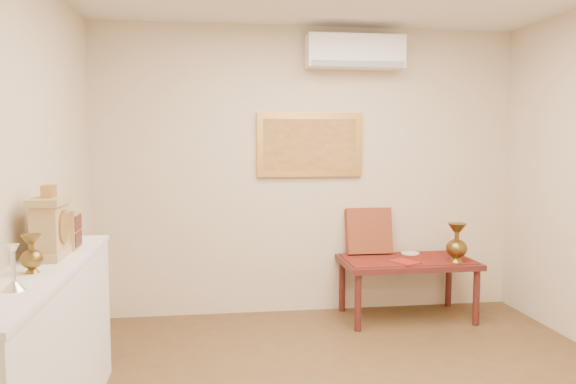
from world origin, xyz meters
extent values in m
cube|color=beige|center=(0.00, 2.25, 1.35)|extent=(4.00, 0.02, 2.70)
cube|color=maroon|center=(0.85, 1.88, 0.55)|extent=(1.14, 0.59, 0.01)
cylinder|color=silver|center=(0.96, 2.08, 0.56)|extent=(0.17, 0.17, 0.01)
cube|color=maroon|center=(0.77, 1.72, 0.56)|extent=(0.27, 0.30, 0.01)
cube|color=#5F1315|center=(0.56, 2.16, 0.78)|extent=(0.44, 0.19, 0.45)
cube|color=white|center=(-1.82, 0.00, 0.47)|extent=(0.35, 2.00, 0.95)
cube|color=white|center=(-1.82, 0.00, 0.96)|extent=(0.37, 2.02, 0.03)
cube|color=tan|center=(-1.83, 0.28, 1.00)|extent=(0.16, 0.36, 0.05)
cube|color=tan|center=(-1.83, 0.28, 1.16)|extent=(0.14, 0.30, 0.25)
cylinder|color=beige|center=(-1.76, 0.28, 1.16)|extent=(0.01, 0.17, 0.17)
cylinder|color=#B6823A|center=(-1.75, 0.28, 1.16)|extent=(0.01, 0.19, 0.19)
cube|color=tan|center=(-1.83, 0.28, 1.30)|extent=(0.17, 0.34, 0.04)
cube|color=#B6823A|center=(-1.83, 0.28, 1.35)|extent=(0.06, 0.11, 0.07)
cube|color=tan|center=(-1.81, 0.52, 1.09)|extent=(0.15, 0.20, 0.22)
cube|color=#4D1A17|center=(-1.74, 0.52, 1.04)|extent=(0.01, 0.17, 0.09)
cube|color=#4D1A17|center=(-1.74, 0.52, 1.14)|extent=(0.01, 0.17, 0.09)
cube|color=tan|center=(-1.81, 0.52, 1.21)|extent=(0.16, 0.21, 0.02)
cube|color=#4D1A17|center=(0.85, 1.88, 0.53)|extent=(1.20, 0.70, 0.05)
cylinder|color=#4D1A17|center=(0.31, 1.59, 0.25)|extent=(0.06, 0.06, 0.50)
cylinder|color=#4D1A17|center=(1.39, 1.59, 0.25)|extent=(0.06, 0.06, 0.50)
cylinder|color=#4D1A17|center=(0.31, 2.17, 0.25)|extent=(0.06, 0.06, 0.50)
cylinder|color=#4D1A17|center=(1.39, 2.17, 0.25)|extent=(0.06, 0.06, 0.50)
cube|color=#B6823A|center=(0.00, 2.23, 1.60)|extent=(1.00, 0.05, 0.60)
cube|color=#B8823F|center=(0.00, 2.20, 1.60)|extent=(0.88, 0.01, 0.48)
cube|color=white|center=(0.40, 2.12, 2.45)|extent=(0.90, 0.24, 0.30)
cube|color=gray|center=(0.40, 2.00, 2.33)|extent=(0.86, 0.02, 0.05)
camera|label=1|loc=(-0.95, -2.99, 1.63)|focal=35.00mm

